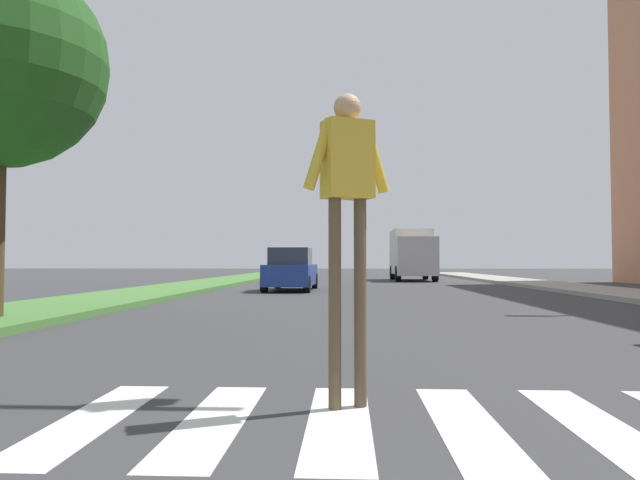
{
  "coord_description": "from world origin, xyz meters",
  "views": [
    {
      "loc": [
        -0.84,
        4.24,
        1.15
      ],
      "look_at": [
        -1.58,
        20.06,
        1.74
      ],
      "focal_mm": 32.77,
      "sensor_mm": 36.0,
      "label": 1
    }
  ],
  "objects": [
    {
      "name": "truck_box_delivery",
      "position": [
        3.11,
        40.02,
        1.63
      ],
      "size": [
        2.4,
        6.2,
        3.1
      ],
      "color": "#B7B7BC",
      "rests_on": "ground_plane"
    },
    {
      "name": "median_strip",
      "position": [
        -7.65,
        28.0,
        0.07
      ],
      "size": [
        3.15,
        64.0,
        0.15
      ],
      "primitive_type": "cube",
      "color": "#477A38",
      "rests_on": "ground_plane"
    },
    {
      "name": "sedan_midblock",
      "position": [
        -3.07,
        27.35,
        0.78
      ],
      "size": [
        1.91,
        4.45,
        1.69
      ],
      "color": "navy",
      "rests_on": "ground_plane"
    },
    {
      "name": "crosswalk",
      "position": [
        0.0,
        8.46,
        0.0
      ],
      "size": [
        5.85,
        2.2,
        0.01
      ],
      "color": "silver",
      "rests_on": "ground_plane"
    },
    {
      "name": "ground_plane",
      "position": [
        0.0,
        30.0,
        0.0
      ],
      "size": [
        140.0,
        140.0,
        0.0
      ],
      "primitive_type": "plane",
      "color": "#38383A"
    },
    {
      "name": "sidewalk_right",
      "position": [
        8.42,
        28.0,
        0.07
      ],
      "size": [
        3.0,
        64.0,
        0.15
      ],
      "primitive_type": "cube",
      "color": "#9E9991",
      "rests_on": "ground_plane"
    },
    {
      "name": "pedestrian_performer",
      "position": [
        -0.84,
        8.86,
        1.66
      ],
      "size": [
        0.72,
        0.39,
        2.49
      ],
      "color": "brown",
      "rests_on": "ground_plane"
    }
  ]
}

